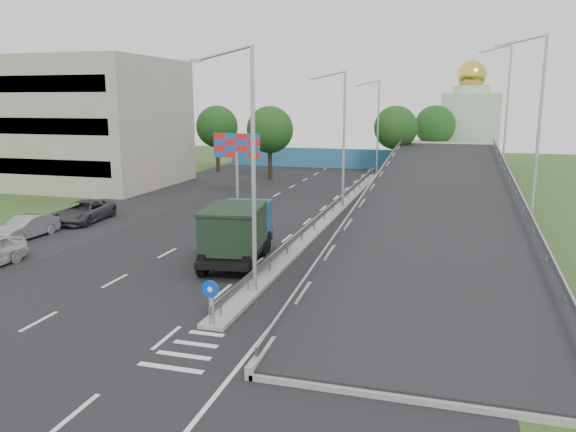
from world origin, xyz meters
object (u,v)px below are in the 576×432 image
(church, at_px, (469,123))
(billboard, at_px, (237,149))
(lamp_post_near, at_px, (249,159))
(parked_car_c, at_px, (84,212))
(lamp_post_mid, at_px, (341,132))
(parked_car_b, at_px, (26,227))
(dump_truck, at_px, (238,230))
(sign_bollard, at_px, (211,302))
(lamp_post_far, at_px, (376,123))

(church, relative_size, billboard, 2.51)
(lamp_post_near, bearing_deg, parked_car_c, 145.98)
(lamp_post_mid, xyz_separation_m, billboard, (-9.11, 2.00, -1.62))
(billboard, relative_size, parked_car_b, 1.32)
(lamp_post_mid, bearing_deg, dump_truck, -98.64)
(lamp_post_near, bearing_deg, dump_truck, 116.94)
(sign_bollard, xyz_separation_m, parked_car_b, (-16.22, 9.57, -0.34))
(church, distance_m, parked_car_c, 50.58)
(lamp_post_near, relative_size, dump_truck, 1.41)
(lamp_post_near, xyz_separation_m, billboard, (-9.11, 22.00, -1.62))
(parked_car_b, bearing_deg, lamp_post_mid, 43.89)
(lamp_post_near, xyz_separation_m, dump_truck, (-2.34, 4.60, -4.14))
(church, bearing_deg, lamp_post_far, -125.24)
(sign_bollard, bearing_deg, billboard, 109.21)
(lamp_post_near, relative_size, lamp_post_far, 1.00)
(sign_bollard, relative_size, dump_truck, 0.23)
(billboard, bearing_deg, sign_bollard, -70.79)
(sign_bollard, xyz_separation_m, lamp_post_mid, (0.11, 23.83, 4.77))
(lamp_post_far, relative_size, parked_car_b, 2.41)
(sign_bollard, xyz_separation_m, parked_car_c, (-15.76, 14.54, -0.31))
(lamp_post_mid, distance_m, dump_truck, 16.12)
(lamp_post_near, height_order, billboard, lamp_post_near)
(lamp_post_near, distance_m, billboard, 23.87)
(billboard, xyz_separation_m, parked_car_c, (-6.76, -11.29, -3.46))
(lamp_post_near, bearing_deg, lamp_post_mid, 90.00)
(sign_bollard, relative_size, parked_car_c, 0.32)
(lamp_post_far, relative_size, church, 0.73)
(church, xyz_separation_m, billboard, (-19.00, -32.00, -1.12))
(lamp_post_far, distance_m, dump_truck, 35.72)
(lamp_post_near, height_order, lamp_post_far, same)
(lamp_post_near, height_order, parked_car_b, lamp_post_near)
(lamp_post_mid, xyz_separation_m, parked_car_c, (-15.87, -9.29, -5.09))
(lamp_post_far, relative_size, dump_truck, 1.41)
(lamp_post_near, relative_size, parked_car_c, 1.94)
(parked_car_c, bearing_deg, dump_truck, -29.73)
(lamp_post_mid, bearing_deg, church, 73.78)
(lamp_post_far, bearing_deg, parked_car_b, -115.48)
(lamp_post_mid, xyz_separation_m, lamp_post_far, (0.00, 20.00, 0.00))
(lamp_post_mid, relative_size, dump_truck, 1.41)
(lamp_post_near, xyz_separation_m, lamp_post_far, (0.00, 40.00, 0.00))
(lamp_post_near, height_order, church, church)
(sign_bollard, distance_m, parked_car_b, 18.83)
(church, distance_m, dump_truck, 51.02)
(parked_car_b, bearing_deg, lamp_post_near, -16.61)
(church, relative_size, parked_car_b, 3.30)
(lamp_post_far, height_order, church, church)
(church, bearing_deg, dump_truck, -103.90)
(sign_bollard, bearing_deg, parked_car_c, 137.31)
(lamp_post_mid, height_order, church, church)
(dump_truck, bearing_deg, billboard, 103.02)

